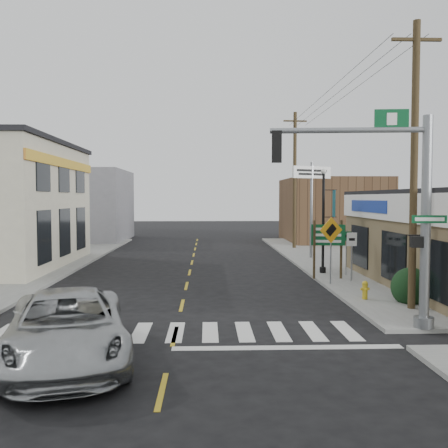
{
  "coord_description": "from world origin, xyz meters",
  "views": [
    {
      "loc": [
        0.92,
        -13.88,
        3.89
      ],
      "look_at": [
        1.62,
        6.84,
        2.8
      ],
      "focal_mm": 40.0,
      "sensor_mm": 36.0,
      "label": 1
    }
  ],
  "objects_px": {
    "utility_pole_far": "(295,179)",
    "fire_hydrant": "(365,289)",
    "guide_sign": "(328,241)",
    "utility_pole_near": "(414,163)",
    "suv": "(67,328)",
    "dance_center_sign": "(312,185)",
    "traffic_signal_pole": "(401,198)",
    "lamp_post": "(325,213)"
  },
  "relations": [
    {
      "from": "traffic_signal_pole",
      "to": "fire_hydrant",
      "type": "relative_size",
      "value": 9.21
    },
    {
      "from": "guide_sign",
      "to": "utility_pole_near",
      "type": "distance_m",
      "value": 7.17
    },
    {
      "from": "traffic_signal_pole",
      "to": "lamp_post",
      "type": "height_order",
      "value": "traffic_signal_pole"
    },
    {
      "from": "lamp_post",
      "to": "utility_pole_far",
      "type": "relative_size",
      "value": 0.51
    },
    {
      "from": "utility_pole_near",
      "to": "suv",
      "type": "bearing_deg",
      "value": -154.76
    },
    {
      "from": "traffic_signal_pole",
      "to": "lamp_post",
      "type": "distance_m",
      "value": 10.64
    },
    {
      "from": "suv",
      "to": "traffic_signal_pole",
      "type": "relative_size",
      "value": 0.94
    },
    {
      "from": "lamp_post",
      "to": "utility_pole_far",
      "type": "xyz_separation_m",
      "value": [
        0.72,
        12.62,
        2.18
      ]
    },
    {
      "from": "utility_pole_far",
      "to": "fire_hydrant",
      "type": "bearing_deg",
      "value": -96.24
    },
    {
      "from": "suv",
      "to": "utility_pole_near",
      "type": "distance_m",
      "value": 12.13
    },
    {
      "from": "lamp_post",
      "to": "utility_pole_far",
      "type": "bearing_deg",
      "value": 72.5
    },
    {
      "from": "traffic_signal_pole",
      "to": "dance_center_sign",
      "type": "distance_m",
      "value": 17.07
    },
    {
      "from": "guide_sign",
      "to": "suv",
      "type": "bearing_deg",
      "value": -119.82
    },
    {
      "from": "suv",
      "to": "guide_sign",
      "type": "relative_size",
      "value": 2.18
    },
    {
      "from": "traffic_signal_pole",
      "to": "dance_center_sign",
      "type": "height_order",
      "value": "traffic_signal_pole"
    },
    {
      "from": "dance_center_sign",
      "to": "utility_pole_near",
      "type": "bearing_deg",
      "value": -112.98
    },
    {
      "from": "traffic_signal_pole",
      "to": "utility_pole_near",
      "type": "bearing_deg",
      "value": 65.92
    },
    {
      "from": "fire_hydrant",
      "to": "traffic_signal_pole",
      "type": "bearing_deg",
      "value": -94.48
    },
    {
      "from": "guide_sign",
      "to": "utility_pole_far",
      "type": "distance_m",
      "value": 14.88
    },
    {
      "from": "traffic_signal_pole",
      "to": "dance_center_sign",
      "type": "bearing_deg",
      "value": 92.07
    },
    {
      "from": "suv",
      "to": "utility_pole_near",
      "type": "relative_size",
      "value": 0.62
    },
    {
      "from": "guide_sign",
      "to": "utility_pole_near",
      "type": "height_order",
      "value": "utility_pole_near"
    },
    {
      "from": "guide_sign",
      "to": "traffic_signal_pole",
      "type": "bearing_deg",
      "value": -81.54
    },
    {
      "from": "guide_sign",
      "to": "fire_hydrant",
      "type": "height_order",
      "value": "guide_sign"
    },
    {
      "from": "lamp_post",
      "to": "utility_pole_far",
      "type": "distance_m",
      "value": 12.83
    },
    {
      "from": "suv",
      "to": "lamp_post",
      "type": "bearing_deg",
      "value": 40.8
    },
    {
      "from": "suv",
      "to": "fire_hydrant",
      "type": "xyz_separation_m",
      "value": [
        9.18,
        6.4,
        -0.32
      ]
    },
    {
      "from": "guide_sign",
      "to": "dance_center_sign",
      "type": "height_order",
      "value": "dance_center_sign"
    },
    {
      "from": "suv",
      "to": "dance_center_sign",
      "type": "bearing_deg",
      "value": 49.12
    },
    {
      "from": "suv",
      "to": "fire_hydrant",
      "type": "height_order",
      "value": "suv"
    },
    {
      "from": "fire_hydrant",
      "to": "utility_pole_near",
      "type": "bearing_deg",
      "value": -54.68
    },
    {
      "from": "suv",
      "to": "lamp_post",
      "type": "xyz_separation_m",
      "value": [
        9.19,
        12.95,
        2.33
      ]
    },
    {
      "from": "utility_pole_near",
      "to": "dance_center_sign",
      "type": "bearing_deg",
      "value": 91.62
    },
    {
      "from": "suv",
      "to": "dance_center_sign",
      "type": "relative_size",
      "value": 0.99
    },
    {
      "from": "guide_sign",
      "to": "dance_center_sign",
      "type": "relative_size",
      "value": 0.45
    },
    {
      "from": "guide_sign",
      "to": "utility_pole_far",
      "type": "relative_size",
      "value": 0.27
    },
    {
      "from": "suv",
      "to": "fire_hydrant",
      "type": "relative_size",
      "value": 8.68
    },
    {
      "from": "suv",
      "to": "guide_sign",
      "type": "xyz_separation_m",
      "value": [
        8.93,
        11.13,
        1.07
      ]
    },
    {
      "from": "traffic_signal_pole",
      "to": "utility_pole_far",
      "type": "relative_size",
      "value": 0.62
    },
    {
      "from": "dance_center_sign",
      "to": "utility_pole_near",
      "type": "relative_size",
      "value": 0.62
    },
    {
      "from": "suv",
      "to": "utility_pole_near",
      "type": "height_order",
      "value": "utility_pole_near"
    },
    {
      "from": "guide_sign",
      "to": "lamp_post",
      "type": "relative_size",
      "value": 0.52
    }
  ]
}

